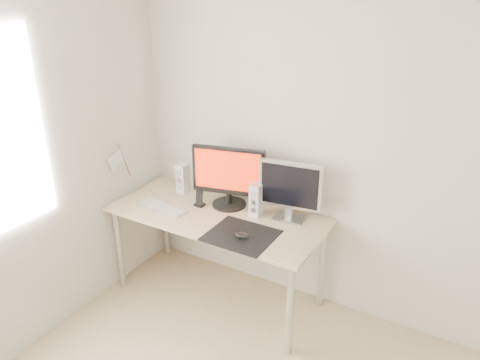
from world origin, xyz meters
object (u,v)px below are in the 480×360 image
at_px(main_monitor, 229,175).
at_px(speaker_right, 256,200).
at_px(desk, 217,223).
at_px(mouse, 241,235).
at_px(second_monitor, 290,188).
at_px(keyboard, 162,207).
at_px(phone_dock, 200,201).
at_px(speaker_left, 183,179).

distance_m(main_monitor, speaker_right, 0.29).
xyz_separation_m(desk, speaker_right, (0.26, 0.12, 0.20)).
bearing_deg(desk, mouse, -32.81).
bearing_deg(second_monitor, mouse, -111.06).
height_order(mouse, desk, mouse).
bearing_deg(main_monitor, desk, -93.74).
relative_size(second_monitor, keyboard, 1.05).
bearing_deg(main_monitor, second_monitor, 4.42).
bearing_deg(keyboard, second_monitor, 20.00).
bearing_deg(desk, phone_dock, 166.42).
bearing_deg(phone_dock, desk, -13.58).
distance_m(speaker_right, keyboard, 0.72).
bearing_deg(mouse, desk, 147.19).
xyz_separation_m(main_monitor, phone_dock, (-0.19, -0.11, -0.21)).
height_order(main_monitor, second_monitor, main_monitor).
xyz_separation_m(second_monitor, keyboard, (-0.90, -0.33, -0.23)).
xyz_separation_m(keyboard, phone_dock, (0.22, 0.18, 0.03)).
bearing_deg(keyboard, desk, 18.30).
relative_size(main_monitor, speaker_left, 2.24).
distance_m(main_monitor, speaker_left, 0.46).
height_order(speaker_left, phone_dock, speaker_left).
xyz_separation_m(desk, phone_dock, (-0.18, 0.04, 0.12)).
height_order(desk, phone_dock, phone_dock).
height_order(speaker_left, speaker_right, same).
relative_size(main_monitor, speaker_right, 2.24).
bearing_deg(desk, speaker_right, 25.16).
height_order(desk, main_monitor, main_monitor).
bearing_deg(second_monitor, speaker_left, -178.73).
height_order(main_monitor, phone_dock, main_monitor).
distance_m(main_monitor, second_monitor, 0.48).
xyz_separation_m(desk, main_monitor, (0.01, 0.16, 0.33)).
relative_size(speaker_right, phone_dock, 1.84).
bearing_deg(mouse, phone_dock, 153.30).
bearing_deg(keyboard, phone_dock, 38.72).
bearing_deg(speaker_right, second_monitor, 16.81).
height_order(desk, keyboard, keyboard).
xyz_separation_m(second_monitor, phone_dock, (-0.67, -0.15, -0.20)).
xyz_separation_m(mouse, second_monitor, (0.16, 0.41, 0.22)).
xyz_separation_m(desk, second_monitor, (0.49, 0.19, 0.32)).
bearing_deg(speaker_left, keyboard, -85.18).
xyz_separation_m(desk, speaker_left, (-0.43, 0.17, 0.20)).
height_order(main_monitor, speaker_left, main_monitor).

